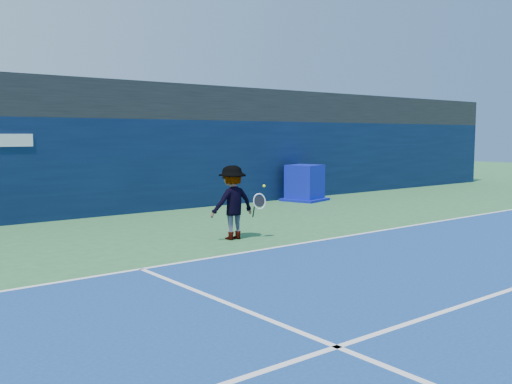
# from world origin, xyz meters

# --- Properties ---
(ground) EXTENTS (80.00, 80.00, 0.00)m
(ground) POSITION_xyz_m (0.00, 0.00, 0.00)
(ground) COLOR #306B39
(ground) RESTS_ON ground
(baseline) EXTENTS (24.00, 0.10, 0.01)m
(baseline) POSITION_xyz_m (0.00, 3.00, 0.01)
(baseline) COLOR white
(baseline) RESTS_ON ground
(stadium_band) EXTENTS (36.00, 3.00, 1.20)m
(stadium_band) POSITION_xyz_m (0.00, 11.50, 3.60)
(stadium_band) COLOR black
(stadium_band) RESTS_ON back_wall_assembly
(back_wall_assembly) EXTENTS (36.00, 1.03, 3.00)m
(back_wall_assembly) POSITION_xyz_m (-0.00, 10.50, 1.50)
(back_wall_assembly) COLOR #091736
(back_wall_assembly) RESTS_ON ground
(equipment_cart) EXTENTS (1.76, 1.76, 1.36)m
(equipment_cart) POSITION_xyz_m (5.03, 9.27, 0.62)
(equipment_cart) COLOR #0C13A8
(equipment_cart) RESTS_ON ground
(tennis_player) EXTENTS (1.34, 0.74, 1.77)m
(tennis_player) POSITION_xyz_m (-1.84, 4.46, 0.89)
(tennis_player) COLOR silver
(tennis_player) RESTS_ON ground
(tennis_ball) EXTENTS (0.07, 0.07, 0.07)m
(tennis_ball) POSITION_xyz_m (-0.42, 5.00, 1.17)
(tennis_ball) COLOR #C7EC1A
(tennis_ball) RESTS_ON ground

